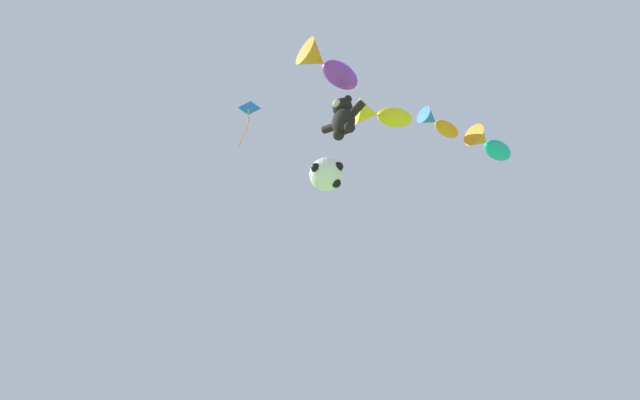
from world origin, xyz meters
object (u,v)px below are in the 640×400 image
at_px(fish_kite_violet, 327,66).
at_px(diamond_kite, 248,113).
at_px(fish_kite_teal, 489,145).
at_px(teddy_bear_kite, 343,117).
at_px(fish_kite_tangerine, 438,124).
at_px(soccer_ball_kite, 327,174).
at_px(fish_kite_goldfin, 381,115).

bearing_deg(fish_kite_violet, diamond_kite, 176.96).
bearing_deg(fish_kite_teal, teddy_bear_kite, -114.60).
height_order(fish_kite_teal, diamond_kite, diamond_kite).
bearing_deg(fish_kite_tangerine, soccer_ball_kite, -124.99).
bearing_deg(fish_kite_violet, fish_kite_goldfin, 83.64).
bearing_deg(fish_kite_teal, soccer_ball_kite, -122.81).
relative_size(fish_kite_violet, diamond_kite, 0.76).
relative_size(fish_kite_tangerine, diamond_kite, 0.64).
distance_m(fish_kite_violet, fish_kite_goldfin, 2.38).
distance_m(teddy_bear_kite, soccer_ball_kite, 1.90).
distance_m(teddy_bear_kite, fish_kite_teal, 6.03).
bearing_deg(fish_kite_violet, fish_kite_tangerine, 74.82).
bearing_deg(teddy_bear_kite, fish_kite_goldfin, 69.18).
bearing_deg(soccer_ball_kite, diamond_kite, -163.41).
xyz_separation_m(soccer_ball_kite, fish_kite_tangerine, (2.35, 3.36, 3.44)).
relative_size(soccer_ball_kite, fish_kite_violet, 0.51).
bearing_deg(diamond_kite, teddy_bear_kite, 10.35).
bearing_deg(fish_kite_goldfin, teddy_bear_kite, -110.82).
bearing_deg(fish_kite_goldfin, soccer_ball_kite, -140.05).
relative_size(teddy_bear_kite, fish_kite_violet, 0.78).
relative_size(soccer_ball_kite, fish_kite_tangerine, 0.61).
height_order(soccer_ball_kite, diamond_kite, diamond_kite).
bearing_deg(fish_kite_teal, fish_kite_violet, -109.11).
height_order(teddy_bear_kite, fish_kite_tangerine, fish_kite_tangerine).
distance_m(fish_kite_goldfin, fish_kite_teal, 4.43).
bearing_deg(fish_kite_teal, fish_kite_goldfin, -115.85).
bearing_deg(teddy_bear_kite, soccer_ball_kite, 166.57).
height_order(fish_kite_goldfin, diamond_kite, diamond_kite).
bearing_deg(diamond_kite, fish_kite_goldfin, 24.81).
xyz_separation_m(teddy_bear_kite, fish_kite_tangerine, (1.49, 3.57, 1.76)).
height_order(teddy_bear_kite, fish_kite_goldfin, fish_kite_goldfin).
relative_size(fish_kite_violet, fish_kite_tangerine, 1.19).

